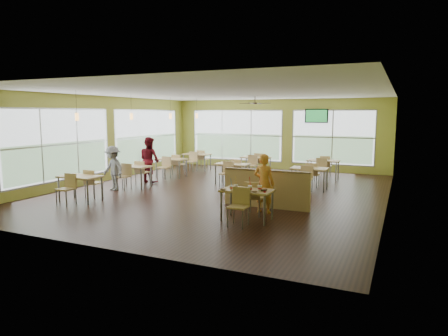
{
  "coord_description": "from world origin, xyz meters",
  "views": [
    {
      "loc": [
        5.33,
        -11.7,
        2.52
      ],
      "look_at": [
        0.54,
        -1.1,
        0.95
      ],
      "focal_mm": 32.0,
      "sensor_mm": 36.0,
      "label": 1
    }
  ],
  "objects_px": {
    "half_wall_divider": "(266,189)",
    "food_basket": "(263,190)",
    "man_plaid": "(264,183)",
    "main_table": "(247,195)"
  },
  "relations": [
    {
      "from": "half_wall_divider",
      "to": "food_basket",
      "type": "xyz_separation_m",
      "value": [
        0.39,
        -1.43,
        0.26
      ]
    },
    {
      "from": "man_plaid",
      "to": "food_basket",
      "type": "height_order",
      "value": "man_plaid"
    },
    {
      "from": "main_table",
      "to": "food_basket",
      "type": "xyz_separation_m",
      "value": [
        0.39,
        0.02,
        0.15
      ]
    },
    {
      "from": "half_wall_divider",
      "to": "food_basket",
      "type": "relative_size",
      "value": 10.99
    },
    {
      "from": "main_table",
      "to": "man_plaid",
      "type": "distance_m",
      "value": 0.91
    },
    {
      "from": "main_table",
      "to": "half_wall_divider",
      "type": "bearing_deg",
      "value": 90.0
    },
    {
      "from": "main_table",
      "to": "half_wall_divider",
      "type": "xyz_separation_m",
      "value": [
        0.0,
        1.45,
        -0.11
      ]
    },
    {
      "from": "man_plaid",
      "to": "half_wall_divider",
      "type": "bearing_deg",
      "value": -71.76
    },
    {
      "from": "half_wall_divider",
      "to": "man_plaid",
      "type": "bearing_deg",
      "value": -77.74
    },
    {
      "from": "main_table",
      "to": "man_plaid",
      "type": "height_order",
      "value": "man_plaid"
    }
  ]
}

